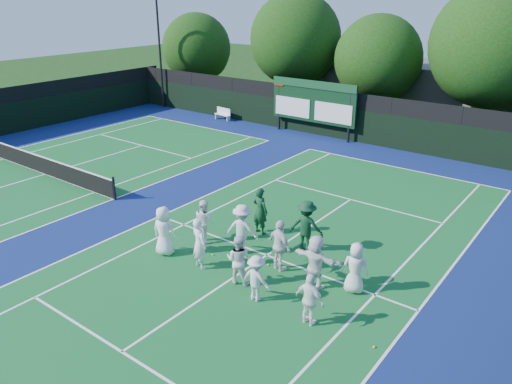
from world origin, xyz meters
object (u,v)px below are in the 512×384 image
Objects in this scene: coach_left at (260,211)px; bench at (223,113)px; scoreboard at (313,102)px; tennis_net at (44,165)px.

bench is at bearing -39.27° from coach_left.
scoreboard reaches higher than coach_left.
scoreboard is 16.26m from tennis_net.
bench is at bearing -178.27° from scoreboard.
coach_left is at bearing 5.80° from tennis_net.
scoreboard is 0.53× the size of tennis_net.
tennis_net is (-6.99, -14.59, -1.70)m from scoreboard.
tennis_net is 6.05× the size of coach_left.
bench is 0.75× the size of coach_left.
coach_left reaches higher than tennis_net.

